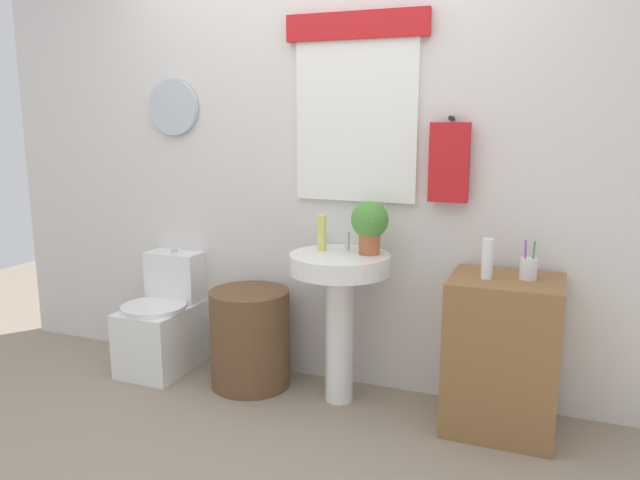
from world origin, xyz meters
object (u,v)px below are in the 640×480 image
lotion_bottle (487,259)px  toothbrush_cup (528,268)px  soap_bottle (322,233)px  potted_plant (370,223)px  pedestal_sink (340,291)px  toilet (164,324)px  laundry_hamper (250,338)px  wooden_cabinet (503,355)px

lotion_bottle → toothbrush_cup: lotion_bottle is taller
soap_bottle → potted_plant: 0.27m
potted_plant → pedestal_sink: bearing=-156.8°
potted_plant → toothbrush_cup: 0.81m
toilet → potted_plant: 1.46m
pedestal_sink → potted_plant: (0.14, 0.06, 0.36)m
toilet → laundry_hamper: 0.61m
laundry_hamper → potted_plant: bearing=5.0°
laundry_hamper → lotion_bottle: (1.29, -0.04, 0.58)m
wooden_cabinet → soap_bottle: bearing=177.0°
toilet → toothbrush_cup: toothbrush_cup is taller
toilet → toothbrush_cup: 2.15m
wooden_cabinet → lotion_bottle: 0.49m
soap_bottle → potted_plant: size_ratio=0.69×
soap_bottle → lotion_bottle: 0.87m
lotion_bottle → toothbrush_cup: bearing=18.2°
toilet → soap_bottle: 1.21m
pedestal_sink → potted_plant: 0.39m
potted_plant → wooden_cabinet: bearing=-4.9°
laundry_hamper → pedestal_sink: pedestal_sink is taller
soap_bottle → lotion_bottle: (0.87, -0.09, -0.05)m
soap_bottle → toothbrush_cup: (1.05, -0.03, -0.09)m
laundry_hamper → soap_bottle: bearing=6.8°
pedestal_sink → soap_bottle: 0.32m
laundry_hamper → wooden_cabinet: bearing=0.0°
laundry_hamper → wooden_cabinet: wooden_cabinet is taller
toothbrush_cup → toilet: bearing=179.7°
lotion_bottle → toothbrush_cup: (0.18, 0.06, -0.04)m
soap_bottle → toilet: bearing=-178.9°
wooden_cabinet → toothbrush_cup: toothbrush_cup is taller
wooden_cabinet → toothbrush_cup: 0.44m
toilet → wooden_cabinet: size_ratio=0.94×
toilet → soap_bottle: soap_bottle is taller
wooden_cabinet → soap_bottle: soap_bottle is taller
toothbrush_cup → wooden_cabinet: bearing=-167.7°
toilet → lotion_bottle: (1.89, -0.07, 0.58)m
soap_bottle → toothbrush_cup: size_ratio=1.03×
pedestal_sink → potted_plant: potted_plant is taller
soap_bottle → laundry_hamper: bearing=-173.2°
toilet → lotion_bottle: bearing=-2.1°
toilet → toothbrush_cup: bearing=-0.3°
potted_plant → lotion_bottle: (0.61, -0.10, -0.11)m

